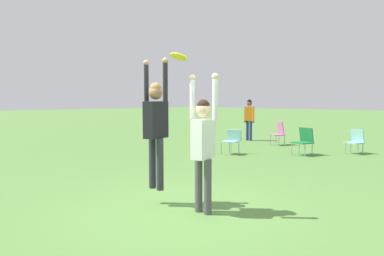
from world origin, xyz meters
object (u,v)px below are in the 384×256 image
Objects in this scene: camping_chair_3 at (356,140)px; camping_chair_5 at (279,132)px; frisbee at (179,57)px; camping_chair_1 at (232,139)px; person_spectator_near at (249,116)px; camping_chair_2 at (304,139)px; person_defending at (203,140)px; person_jumping at (156,120)px.

camping_chair_5 reaches higher than camping_chair_3.
frisbee is 9.59m from camping_chair_5.
camping_chair_1 is 4.25m from person_spectator_near.
camping_chair_2 is (-1.67, 6.92, -1.93)m from frisbee.
person_defending is 2.75× the size of camping_chair_3.
person_jumping reaches higher than person_defending.
person_spectator_near is (-1.79, 0.45, 0.55)m from camping_chair_5.
person_defending is 1.22× the size of person_spectator_near.
person_jumping is at bearing -92.41° from person_spectator_near.
person_jumping is 6.24m from camping_chair_1.
camping_chair_1 is at bearing 122.10° from frisbee.
camping_chair_3 is (-0.98, 8.22, -0.70)m from person_defending.
person_defending reaches higher than person_spectator_near.
camping_chair_1 is at bearing 53.95° from camping_chair_2.
camping_chair_5 is (-3.15, 8.67, -0.90)m from person_jumping.
person_defending is 6.48m from camping_chair_1.
frisbee is (0.54, 0.03, 1.01)m from person_jumping.
camping_chair_5 is (-3.05, 0.23, 0.07)m from camping_chair_3.
camping_chair_1 is 1.01× the size of camping_chair_3.
camping_chair_3 is (2.77, 2.98, -0.03)m from camping_chair_1.
person_spectator_near is (-5.48, 9.09, -1.36)m from frisbee.
frisbee is 0.35× the size of camping_chair_3.
person_defending is at bearing 111.57° from camping_chair_3.
camping_chair_3 is at bearing -38.83° from person_spectator_near.
camping_chair_1 is (-3.41, 5.43, -1.95)m from frisbee.
camping_chair_2 is 0.97× the size of camping_chair_5.
camping_chair_2 is (-1.13, 6.95, -0.92)m from person_jumping.
camping_chair_1 reaches higher than camping_chair_3.
person_defending is 7.84× the size of frisbee.
camping_chair_5 is at bearing 113.11° from frisbee.
camping_chair_5 is 0.51× the size of person_spectator_near.
person_spectator_near is (-3.81, 2.17, 0.57)m from camping_chair_2.
person_spectator_near reaches higher than camping_chair_3.
camping_chair_2 is at bearing 172.12° from camping_chair_5.
person_jumping is at bearing 112.57° from camping_chair_2.
frisbee is 8.67m from camping_chair_3.
person_defending is 1.34m from frisbee.
person_jumping is at bearing -90.00° from person_defending.
person_jumping is 2.49× the size of camping_chair_2.
frisbee reaches higher than person_spectator_near.
frisbee is 0.16× the size of person_spectator_near.
camping_chair_1 is 0.45× the size of person_spectator_near.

